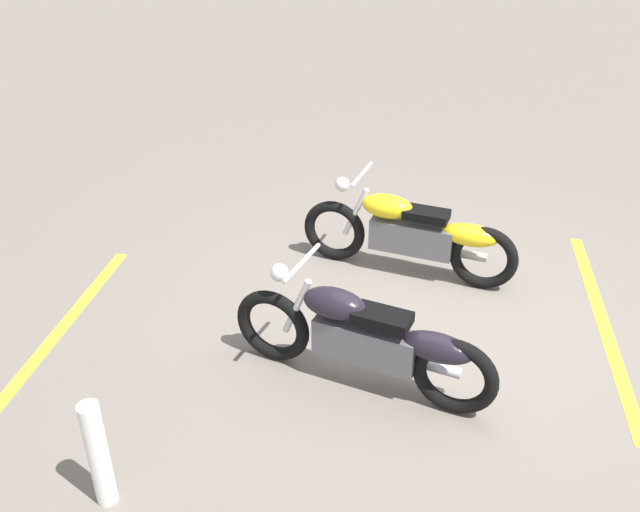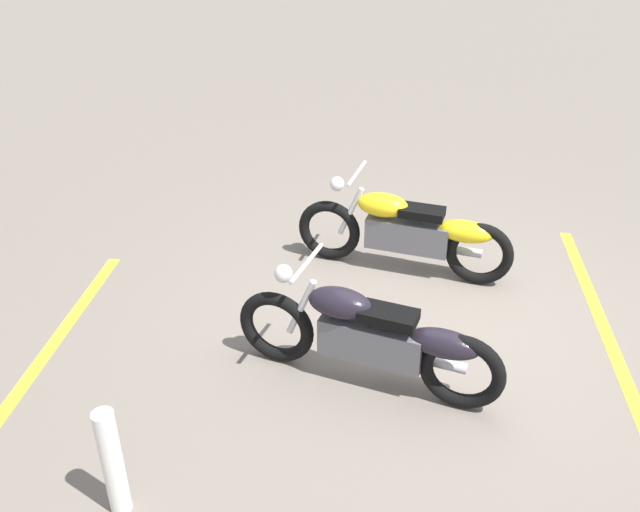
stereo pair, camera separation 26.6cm
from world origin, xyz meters
TOP-DOWN VIEW (x-y plane):
  - ground_plane at (0.00, 0.00)m, footprint 60.00×60.00m
  - motorcycle_bright_foreground at (0.24, -0.88)m, footprint 2.19×0.75m
  - motorcycle_dark_foreground at (0.56, 0.91)m, footprint 2.17×0.82m
  - bollard_post at (2.18, 2.31)m, footprint 0.14×0.14m
  - parking_stripe_near at (-1.56, -0.26)m, footprint 0.20×3.20m
  - parking_stripe_mid at (3.38, 0.75)m, footprint 0.20×3.20m

SIDE VIEW (x-z plane):
  - ground_plane at x=0.00m, z-range 0.00..0.00m
  - parking_stripe_near at x=-1.56m, z-range 0.00..0.01m
  - parking_stripe_mid at x=3.38m, z-range 0.00..0.01m
  - bollard_post at x=2.18m, z-range 0.00..0.83m
  - motorcycle_bright_foreground at x=0.24m, z-range -0.06..0.98m
  - motorcycle_dark_foreground at x=0.56m, z-range -0.06..0.98m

